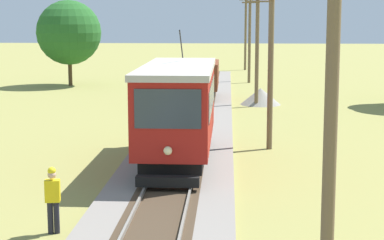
{
  "coord_description": "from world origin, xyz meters",
  "views": [
    {
      "loc": [
        1.87,
        -2.11,
        5.6
      ],
      "look_at": [
        0.35,
        23.68,
        1.27
      ],
      "focal_mm": 57.81,
      "sensor_mm": 36.0,
      "label": 1
    }
  ],
  "objects_px": {
    "utility_pole_near_tram": "(331,118)",
    "utility_pole_mid": "(271,62)",
    "freight_car": "(200,78)",
    "utility_pole_far": "(257,46)",
    "utility_pole_horizon": "(246,29)",
    "gravel_pile": "(261,96)",
    "utility_pole_distant": "(250,36)",
    "red_tram": "(178,108)",
    "track_worker": "(53,197)",
    "tree_right_near": "(69,33)"
  },
  "relations": [
    {
      "from": "utility_pole_distant",
      "to": "utility_pole_far",
      "type": "bearing_deg",
      "value": -90.0
    },
    {
      "from": "utility_pole_near_tram",
      "to": "utility_pole_horizon",
      "type": "relative_size",
      "value": 0.9
    },
    {
      "from": "utility_pole_far",
      "to": "utility_pole_horizon",
      "type": "distance_m",
      "value": 27.01
    },
    {
      "from": "utility_pole_near_tram",
      "to": "utility_pole_mid",
      "type": "distance_m",
      "value": 15.56
    },
    {
      "from": "track_worker",
      "to": "utility_pole_far",
      "type": "bearing_deg",
      "value": -23.29
    },
    {
      "from": "utility_pole_distant",
      "to": "track_worker",
      "type": "relative_size",
      "value": 4.32
    },
    {
      "from": "red_tram",
      "to": "utility_pole_mid",
      "type": "distance_m",
      "value": 5.2
    },
    {
      "from": "freight_car",
      "to": "gravel_pile",
      "type": "bearing_deg",
      "value": -19.95
    },
    {
      "from": "freight_car",
      "to": "track_worker",
      "type": "xyz_separation_m",
      "value": [
        -2.65,
        -25.93,
        -0.57
      ]
    },
    {
      "from": "freight_car",
      "to": "utility_pole_horizon",
      "type": "xyz_separation_m",
      "value": [
        3.66,
        24.8,
        2.71
      ]
    },
    {
      "from": "utility_pole_horizon",
      "to": "gravel_pile",
      "type": "bearing_deg",
      "value": -89.32
    },
    {
      "from": "freight_car",
      "to": "utility_pole_far",
      "type": "distance_m",
      "value": 4.83
    },
    {
      "from": "utility_pole_far",
      "to": "utility_pole_distant",
      "type": "height_order",
      "value": "utility_pole_distant"
    },
    {
      "from": "freight_car",
      "to": "utility_pole_near_tram",
      "type": "xyz_separation_m",
      "value": [
        3.66,
        -30.45,
        2.3
      ]
    },
    {
      "from": "track_worker",
      "to": "utility_pole_near_tram",
      "type": "bearing_deg",
      "value": -134.03
    },
    {
      "from": "utility_pole_distant",
      "to": "track_worker",
      "type": "distance_m",
      "value": 38.53
    },
    {
      "from": "utility_pole_distant",
      "to": "utility_pole_mid",
      "type": "bearing_deg",
      "value": -90.0
    },
    {
      "from": "utility_pole_far",
      "to": "utility_pole_distant",
      "type": "relative_size",
      "value": 0.96
    },
    {
      "from": "utility_pole_near_tram",
      "to": "red_tram",
      "type": "bearing_deg",
      "value": 106.68
    },
    {
      "from": "utility_pole_far",
      "to": "track_worker",
      "type": "distance_m",
      "value": 24.71
    },
    {
      "from": "gravel_pile",
      "to": "track_worker",
      "type": "relative_size",
      "value": 1.46
    },
    {
      "from": "utility_pole_distant",
      "to": "gravel_pile",
      "type": "distance_m",
      "value": 13.84
    },
    {
      "from": "utility_pole_mid",
      "to": "gravel_pile",
      "type": "height_order",
      "value": "utility_pole_mid"
    },
    {
      "from": "freight_car",
      "to": "utility_pole_horizon",
      "type": "distance_m",
      "value": 25.21
    },
    {
      "from": "red_tram",
      "to": "gravel_pile",
      "type": "xyz_separation_m",
      "value": [
        3.97,
        16.81,
        -1.66
      ]
    },
    {
      "from": "utility_pole_mid",
      "to": "track_worker",
      "type": "distance_m",
      "value": 13.01
    },
    {
      "from": "utility_pole_mid",
      "to": "utility_pole_horizon",
      "type": "distance_m",
      "value": 39.69
    },
    {
      "from": "utility_pole_mid",
      "to": "track_worker",
      "type": "height_order",
      "value": "utility_pole_mid"
    },
    {
      "from": "utility_pole_near_tram",
      "to": "utility_pole_distant",
      "type": "height_order",
      "value": "utility_pole_distant"
    },
    {
      "from": "utility_pole_near_tram",
      "to": "utility_pole_distant",
      "type": "relative_size",
      "value": 0.98
    },
    {
      "from": "gravel_pile",
      "to": "tree_right_near",
      "type": "distance_m",
      "value": 18.57
    },
    {
      "from": "utility_pole_mid",
      "to": "utility_pole_far",
      "type": "relative_size",
      "value": 0.98
    },
    {
      "from": "freight_car",
      "to": "utility_pole_distant",
      "type": "bearing_deg",
      "value": 73.0
    },
    {
      "from": "freight_car",
      "to": "track_worker",
      "type": "height_order",
      "value": "freight_car"
    },
    {
      "from": "utility_pole_mid",
      "to": "tree_right_near",
      "type": "bearing_deg",
      "value": 121.94
    },
    {
      "from": "tree_right_near",
      "to": "track_worker",
      "type": "bearing_deg",
      "value": -76.34
    },
    {
      "from": "utility_pole_horizon",
      "to": "utility_pole_near_tram",
      "type": "bearing_deg",
      "value": -90.0
    },
    {
      "from": "gravel_pile",
      "to": "utility_pole_near_tram",
      "type": "bearing_deg",
      "value": -90.61
    },
    {
      "from": "utility_pole_distant",
      "to": "track_worker",
      "type": "height_order",
      "value": "utility_pole_distant"
    },
    {
      "from": "gravel_pile",
      "to": "utility_pole_far",
      "type": "bearing_deg",
      "value": -111.96
    },
    {
      "from": "utility_pole_distant",
      "to": "gravel_pile",
      "type": "relative_size",
      "value": 2.96
    },
    {
      "from": "red_tram",
      "to": "utility_pole_mid",
      "type": "bearing_deg",
      "value": 42.62
    },
    {
      "from": "utility_pole_mid",
      "to": "utility_pole_distant",
      "type": "bearing_deg",
      "value": 90.0
    },
    {
      "from": "utility_pole_near_tram",
      "to": "gravel_pile",
      "type": "xyz_separation_m",
      "value": [
        0.31,
        29.01,
        -3.33
      ]
    },
    {
      "from": "red_tram",
      "to": "utility_pole_near_tram",
      "type": "height_order",
      "value": "utility_pole_near_tram"
    },
    {
      "from": "utility_pole_near_tram",
      "to": "utility_pole_mid",
      "type": "height_order",
      "value": "utility_pole_near_tram"
    },
    {
      "from": "red_tram",
      "to": "tree_right_near",
      "type": "xyz_separation_m",
      "value": [
        -11.08,
        27.01,
        2.13
      ]
    },
    {
      "from": "freight_car",
      "to": "utility_pole_horizon",
      "type": "relative_size",
      "value": 0.62
    },
    {
      "from": "utility_pole_mid",
      "to": "gravel_pile",
      "type": "distance_m",
      "value": 13.82
    },
    {
      "from": "utility_pole_mid",
      "to": "utility_pole_horizon",
      "type": "bearing_deg",
      "value": 90.0
    }
  ]
}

